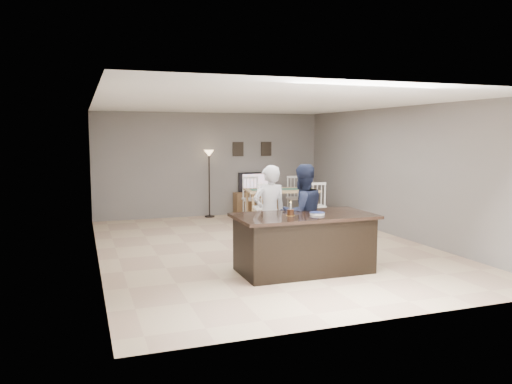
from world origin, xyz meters
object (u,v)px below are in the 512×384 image
object	(u,v)px
tv_console	(257,203)
floor_lamp	(209,165)
man	(302,213)
television	(256,182)
kitchen_island	(304,243)
birthday_cake	(291,212)
plate_stack	(317,213)
dining_table	(281,195)
woman	(269,214)

from	to	relation	value
tv_console	floor_lamp	distance (m)	1.67
man	floor_lamp	size ratio (longest dim) A/B	0.94
tv_console	floor_lamp	world-z (taller)	floor_lamp
television	floor_lamp	distance (m)	1.38
kitchen_island	man	distance (m)	0.70
television	floor_lamp	world-z (taller)	floor_lamp
birthday_cake	plate_stack	xyz separation A→B (m)	(0.42, -0.06, -0.03)
man	dining_table	xyz separation A→B (m)	(1.13, 3.65, -0.15)
tv_console	man	distance (m)	5.14
kitchen_island	woman	world-z (taller)	woman
birthday_cake	plate_stack	world-z (taller)	birthday_cake
tv_console	floor_lamp	bearing A→B (deg)	179.11
tv_console	dining_table	size ratio (longest dim) A/B	0.56
tv_console	woman	xyz separation A→B (m)	(-1.47, -4.79, 0.51)
man	birthday_cake	distance (m)	0.76
birthday_cake	man	bearing A→B (deg)	51.27
television	kitchen_island	bearing A→B (deg)	77.99
woman	birthday_cake	distance (m)	0.83
birthday_cake	dining_table	world-z (taller)	birthday_cake
television	dining_table	distance (m)	1.46
television	birthday_cake	world-z (taller)	television
birthday_cake	dining_table	size ratio (longest dim) A/B	0.10
kitchen_island	tv_console	distance (m)	5.70
dining_table	birthday_cake	bearing A→B (deg)	-102.46
woman	plate_stack	world-z (taller)	woman
woman	dining_table	bearing A→B (deg)	-119.49
television	dining_table	bearing A→B (deg)	96.14
television	man	world-z (taller)	man
birthday_cake	plate_stack	bearing A→B (deg)	-8.15
tv_console	kitchen_island	bearing A→B (deg)	-102.16
tv_console	man	xyz separation A→B (m)	(-0.98, -5.02, 0.52)
birthday_cake	floor_lamp	distance (m)	5.64
floor_lamp	tv_console	bearing A→B (deg)	-0.89
woman	dining_table	world-z (taller)	woman
kitchen_island	woman	distance (m)	0.90
tv_console	birthday_cake	world-z (taller)	birthday_cake
dining_table	floor_lamp	bearing A→B (deg)	144.39
woman	man	xyz separation A→B (m)	(0.50, -0.23, 0.01)
kitchen_island	floor_lamp	world-z (taller)	floor_lamp
tv_console	television	distance (m)	0.57
tv_console	dining_table	bearing A→B (deg)	-83.55
kitchen_island	birthday_cake	distance (m)	0.55
kitchen_island	dining_table	bearing A→B (deg)	72.12
woman	birthday_cake	xyz separation A→B (m)	(0.03, -0.81, 0.14)
man	television	bearing A→B (deg)	-107.73
kitchen_island	birthday_cake	bearing A→B (deg)	-172.78
plate_stack	dining_table	distance (m)	4.46
man	plate_stack	bearing A→B (deg)	79.12
kitchen_island	man	bearing A→B (deg)	67.88
kitchen_island	floor_lamp	bearing A→B (deg)	90.95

